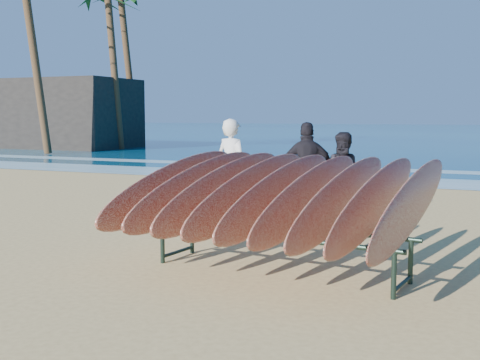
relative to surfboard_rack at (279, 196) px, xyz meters
The scene contains 10 objects.
ground 1.41m from the surfboard_rack, 159.09° to the left, with size 120.00×120.00×0.00m, color tan.
ocean 55.40m from the surfboard_rack, 91.03° to the left, with size 160.00×160.00×0.00m, color navy.
foam_near 10.47m from the surfboard_rack, 95.49° to the left, with size 160.00×160.00×0.00m, color white.
foam_far 13.95m from the surfboard_rack, 94.11° to the left, with size 160.00×160.00×0.00m, color white.
surfboard_rack is the anchor object (origin of this frame).
person_white 4.05m from the surfboard_rack, 121.56° to the left, with size 0.65×0.43×1.80m, color silver.
person_dark_a 4.03m from the surfboard_rack, 92.06° to the left, with size 0.76×0.59×1.56m, color black.
person_dark_b 3.91m from the surfboard_rack, 101.65° to the left, with size 1.02×0.42×1.74m, color black.
building 28.74m from the surfboard_rack, 134.73° to the left, with size 8.45×4.70×3.76m, color #2D2823.
palm_mid 26.38m from the surfboard_rack, 128.84° to the left, with size 5.20×5.20×8.53m.
Camera 1 is at (3.31, -7.01, 1.89)m, focal length 45.00 mm.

